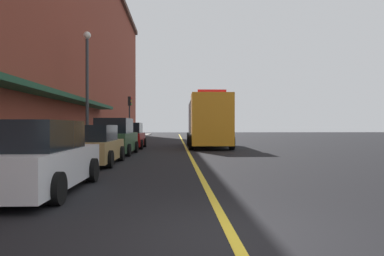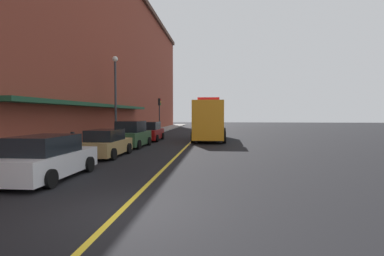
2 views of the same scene
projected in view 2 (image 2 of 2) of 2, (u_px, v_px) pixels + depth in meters
ground_plane at (197, 137)px, 32.18m from camera, size 112.00×112.00×0.00m
sidewalk_left at (140, 135)px, 32.75m from camera, size 2.40×70.00×0.15m
lane_center_stripe at (197, 137)px, 32.18m from camera, size 0.16×70.00×0.01m
brick_building_left at (77, 55)px, 31.94m from camera, size 11.97×64.00×17.51m
parked_car_0 at (47, 158)px, 11.15m from camera, size 2.14×4.60×1.64m
parked_car_1 at (106, 144)px, 17.03m from camera, size 1.99×4.23×1.55m
parked_car_2 at (132, 135)px, 21.88m from camera, size 2.16×4.22×1.92m
parked_car_3 at (150, 132)px, 27.22m from camera, size 2.02×4.24×1.73m
utility_truck at (210, 121)px, 27.88m from camera, size 3.00×8.84×3.80m
parking_meter_0 at (44, 145)px, 13.30m from camera, size 0.14×0.18×1.33m
parking_meter_1 at (73, 140)px, 15.92m from camera, size 0.14×0.18×1.33m
parking_meter_2 at (136, 129)px, 28.07m from camera, size 0.14×0.18×1.33m
street_lamp_left at (115, 90)px, 24.15m from camera, size 0.44×0.44×6.94m
traffic_light_near at (159, 108)px, 38.57m from camera, size 0.38×0.36×4.30m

